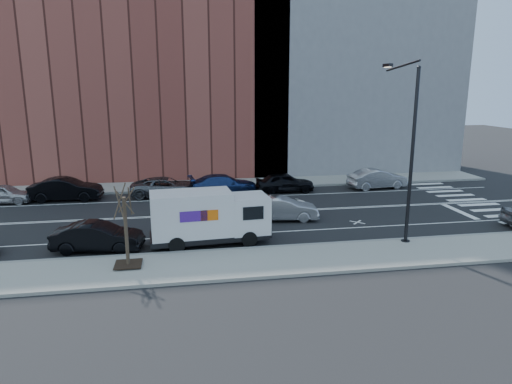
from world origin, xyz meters
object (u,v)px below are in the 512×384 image
object	(u,v)px
fedex_van	(209,216)
far_parked_a	(4,194)
driving_sedan	(282,209)
far_parked_b	(66,189)

from	to	relation	value
fedex_van	far_parked_a	world-z (taller)	fedex_van
far_parked_a	driving_sedan	bearing A→B (deg)	-104.00
far_parked_a	driving_sedan	distance (m)	19.82
far_parked_a	far_parked_b	size ratio (longest dim) A/B	0.80
fedex_van	driving_sedan	world-z (taller)	fedex_van
far_parked_b	driving_sedan	world-z (taller)	far_parked_b
fedex_van	far_parked_b	xyz separation A→B (m)	(-9.54, 11.10, -0.66)
far_parked_a	fedex_van	bearing A→B (deg)	-120.86
far_parked_a	far_parked_b	bearing A→B (deg)	-80.37
far_parked_a	far_parked_b	world-z (taller)	far_parked_b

